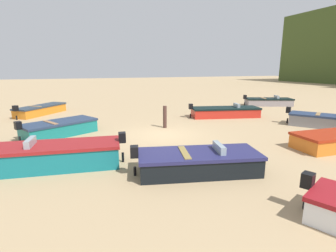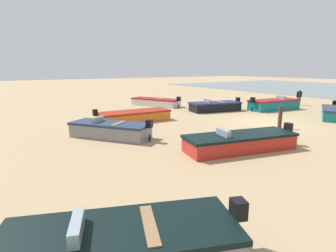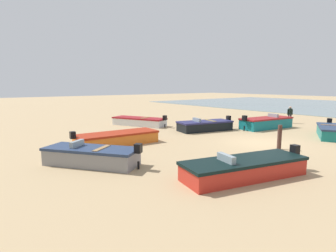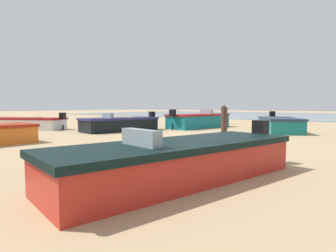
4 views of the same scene
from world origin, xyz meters
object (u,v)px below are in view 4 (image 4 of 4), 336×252
boat_teal_1 (199,121)px  boat_teal_6 (280,125)px  boat_black_0 (120,124)px  boat_white_3 (25,123)px  boat_red_7 (180,160)px  beach_walker_foreground (224,112)px  mooring_post_near_water (224,125)px

boat_teal_1 → boat_teal_6: boat_teal_1 is taller
boat_black_0 → boat_white_3: bearing=38.6°
boat_teal_6 → boat_red_7: (-1.50, 11.78, -0.02)m
boat_black_0 → beach_walker_foreground: size_ratio=2.93×
boat_teal_1 → boat_white_3: size_ratio=1.00×
boat_black_0 → beach_walker_foreground: bearing=-88.0°
boat_teal_1 → boat_white_3: boat_teal_1 is taller
boat_black_0 → mooring_post_near_water: bearing=-176.9°
boat_black_0 → boat_teal_6: size_ratio=1.10×
boat_red_7 → boat_teal_6: bearing=-69.6°
boat_black_0 → boat_white_3: (5.58, 2.69, -0.03)m
mooring_post_near_water → boat_white_3: bearing=6.5°
boat_black_0 → mooring_post_near_water: (-7.15, 1.23, 0.30)m
boat_teal_1 → boat_teal_6: size_ratio=1.20×
boat_white_3 → boat_teal_6: bearing=-85.0°
boat_black_0 → boat_teal_1: 5.42m
boat_white_3 → mooring_post_near_water: (-12.73, -1.46, 0.33)m
boat_teal_6 → boat_red_7: size_ratio=0.78×
beach_walker_foreground → boat_white_3: bearing=-177.5°
boat_white_3 → boat_red_7: (-14.55, 4.11, 0.02)m
boat_teal_6 → boat_teal_1: bearing=-27.4°
boat_black_0 → beach_walker_foreground: (-1.84, -9.55, 0.55)m
mooring_post_near_water → beach_walker_foreground: 12.02m
mooring_post_near_water → beach_walker_foreground: bearing=-63.8°
boat_teal_6 → boat_black_0: bearing=5.4°
boat_black_0 → boat_teal_1: boat_teal_1 is taller
boat_teal_1 → boat_teal_6: (-5.14, -0.08, -0.06)m
mooring_post_near_water → boat_teal_1: bearing=-51.8°
boat_red_7 → beach_walker_foreground: 17.84m
boat_red_7 → beach_walker_foreground: bearing=-53.3°
boat_teal_6 → beach_walker_foreground: 7.27m
mooring_post_near_water → beach_walker_foreground: beach_walker_foreground is taller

